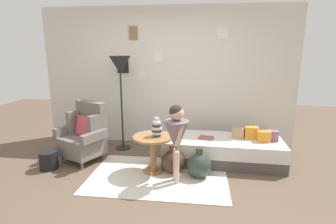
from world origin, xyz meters
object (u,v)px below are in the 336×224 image
person_child (176,134)px  demijohn_near (173,161)px  vase_striped (157,129)px  armchair (85,135)px  floor_lamp (120,69)px  demijohn_far (199,165)px  magazine_basket (49,160)px  side_table (153,146)px  book_on_daybed (206,138)px  daybed (222,150)px

person_child → demijohn_near: person_child is taller
vase_striped → armchair: bearing=166.1°
person_child → vase_striped: bearing=138.2°
floor_lamp → demijohn_far: floor_lamp is taller
magazine_basket → demijohn_far: bearing=0.3°
demijohn_far → magazine_basket: size_ratio=1.60×
side_table → vase_striped: 0.28m
book_on_daybed → demijohn_near: 0.71m
vase_striped → person_child: person_child is taller
daybed → armchair: bearing=-175.1°
side_table → floor_lamp: 1.58m
person_child → book_on_daybed: bearing=61.0°
floor_lamp → demijohn_far: (1.43, -0.98, -1.29)m
daybed → demijohn_far: size_ratio=4.30×
vase_striped → demijohn_far: (0.63, -0.09, -0.50)m
demijohn_near → daybed: bearing=32.4°
side_table → vase_striped: vase_striped is taller
demijohn_near → demijohn_far: bearing=-15.0°
magazine_basket → person_child: bearing=-5.2°
armchair → floor_lamp: 1.28m
magazine_basket → side_table: bearing=3.6°
vase_striped → demijohn_near: vase_striped is taller
demijohn_near → magazine_basket: bearing=-176.5°
armchair → demijohn_near: armchair is taller
person_child → demijohn_far: 0.64m
book_on_daybed → magazine_basket: 2.50m
side_table → book_on_daybed: bearing=30.6°
armchair → book_on_daybed: 2.00m
side_table → magazine_basket: 1.66m
demijohn_far → person_child: bearing=-148.2°
side_table → armchair: bearing=165.5°
daybed → demijohn_far: demijohn_far is taller
book_on_daybed → magazine_basket: bearing=-166.8°
floor_lamp → daybed: bearing=-12.2°
side_table → person_child: bearing=-37.1°
book_on_daybed → magazine_basket: (-2.42, -0.57, -0.28)m
armchair → vase_striped: size_ratio=3.41×
vase_striped → person_child: (0.32, -0.28, 0.02)m
floor_lamp → book_on_daybed: bearing=-15.6°
floor_lamp → person_child: 1.79m
demijohn_far → side_table: bearing=172.6°
armchair → side_table: (1.21, -0.31, -0.03)m
book_on_daybed → demijohn_near: bearing=-138.0°
floor_lamp → magazine_basket: (-0.89, -1.00, -1.34)m
side_table → floor_lamp: size_ratio=0.35×
book_on_daybed → demijohn_near: (-0.50, -0.45, -0.24)m
daybed → magazine_basket: bearing=-167.3°
vase_striped → demijohn_near: (0.23, 0.02, -0.51)m
demijohn_near → demijohn_far: demijohn_far is taller
armchair → daybed: (2.26, 0.19, -0.24)m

